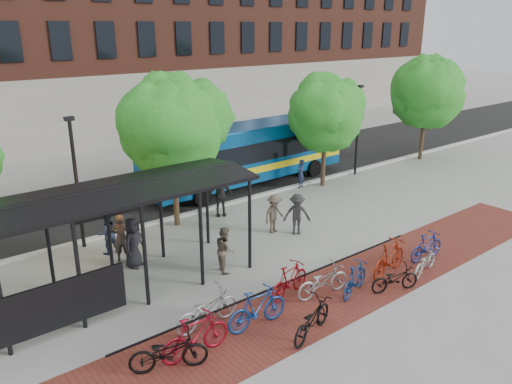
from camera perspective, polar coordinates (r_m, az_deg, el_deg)
ground at (r=21.12m, az=2.65°, el=-4.47°), size 160.00×160.00×0.00m
asphalt_street at (r=27.26m, az=-8.48°, el=0.73°), size 160.00×8.00×0.01m
curb at (r=24.03m, az=-3.63°, el=-1.42°), size 160.00×0.25×0.12m
brick_strip at (r=16.67m, az=8.90°, el=-11.37°), size 24.00×3.00×0.01m
bike_rack_rail at (r=16.41m, az=3.39°, el=-11.68°), size 12.00×0.05×0.95m
building_brick at (r=46.60m, az=-9.79°, el=20.45°), size 55.00×14.00×20.00m
bus_shelter at (r=15.77m, az=-18.83°, el=-1.95°), size 10.60×3.07×3.60m
tree_b at (r=20.85m, az=-9.44°, el=7.82°), size 5.15×4.20×6.47m
tree_c at (r=26.42m, az=8.03°, el=9.23°), size 4.66×3.80×5.92m
tree_d at (r=33.43m, az=19.01°, el=11.07°), size 5.39×4.40×6.55m
lamp_post_left at (r=19.87m, az=-19.85°, el=1.33°), size 0.35×0.20×5.12m
lamp_post_right at (r=28.96m, az=11.57°, el=7.22°), size 0.35×0.20×5.12m
bus at (r=26.77m, az=-1.01°, el=4.74°), size 12.09×3.10×3.25m
bike_0 at (r=13.22m, az=-9.97°, el=-17.56°), size 2.09×1.45×1.04m
bike_1 at (r=13.54m, az=-6.93°, el=-15.99°), size 2.03×0.63×1.21m
bike_2 at (r=14.68m, az=-5.62°, el=-13.19°), size 2.12×0.80×1.10m
bike_3 at (r=14.56m, az=0.15°, el=-13.15°), size 2.04×0.67×1.21m
bike_4 at (r=14.33m, az=6.40°, el=-14.24°), size 2.10×1.27×1.04m
bike_5 at (r=16.07m, az=3.82°, el=-10.04°), size 1.98×0.92×1.14m
bike_6 at (r=16.28m, az=7.63°, el=-10.01°), size 2.04×0.92×1.03m
bike_7 at (r=16.52m, az=11.25°, el=-9.69°), size 1.85×1.03×1.07m
bike_8 at (r=17.01m, az=15.58°, el=-9.52°), size 1.79×1.15×0.89m
bike_9 at (r=17.93m, az=14.98°, el=-7.29°), size 2.17×0.92×1.26m
bike_10 at (r=18.45m, az=18.73°, el=-7.56°), size 1.77×0.92×0.88m
bike_11 at (r=19.48m, az=18.92°, el=-5.88°), size 1.78×0.60×1.05m
pedestrian_0 at (r=18.30m, az=-13.85°, el=-5.63°), size 1.08×0.98×1.86m
pedestrian_1 at (r=18.80m, az=-15.15°, el=-5.09°), size 0.80×0.75×1.84m
pedestrian_2 at (r=19.61m, az=-16.63°, el=-4.53°), size 0.84×0.67×1.65m
pedestrian_3 at (r=20.69m, az=2.09°, el=-2.50°), size 1.15×0.78×1.66m
pedestrian_4 at (r=22.51m, az=-4.12°, el=-0.39°), size 1.23×0.87×1.93m
pedestrian_7 at (r=26.54m, az=5.13°, el=2.10°), size 0.66×0.55×1.54m
pedestrian_8 at (r=17.54m, az=-3.57°, el=-6.56°), size 0.86×0.96×1.64m
pedestrian_9 at (r=20.56m, az=4.70°, el=-2.55°), size 1.28×1.21×1.74m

